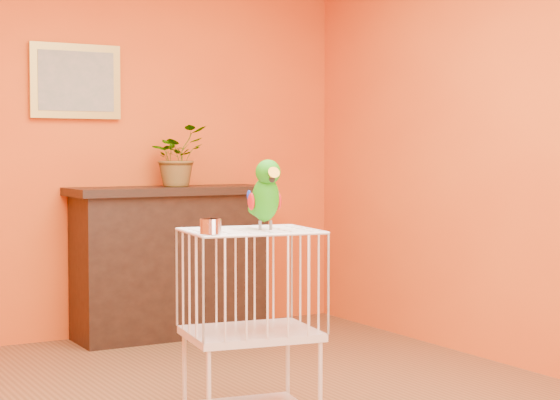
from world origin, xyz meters
TOP-DOWN VIEW (x-y plane):
  - room_shell at (0.00, 0.00)m, footprint 4.50×4.50m
  - console_cabinet at (0.59, 2.01)m, footprint 1.40×0.50m
  - potted_plant at (0.65, 2.03)m, footprint 0.49×0.52m
  - framed_picture at (0.00, 2.22)m, footprint 0.62×0.04m
  - birdcage at (0.09, -0.11)m, footprint 0.65×0.54m
  - feed_cup at (-0.18, -0.25)m, footprint 0.09×0.09m
  - parrot at (0.15, -0.15)m, footprint 0.17×0.30m

SIDE VIEW (x-z plane):
  - birdcage at x=0.09m, z-range 0.02..0.93m
  - console_cabinet at x=0.59m, z-range 0.00..1.04m
  - feed_cup at x=-0.18m, z-range 0.92..0.99m
  - parrot at x=0.15m, z-range 0.92..1.25m
  - potted_plant at x=0.65m, z-range 1.04..1.37m
  - room_shell at x=0.00m, z-range -0.67..3.83m
  - framed_picture at x=0.00m, z-range 1.50..2.00m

